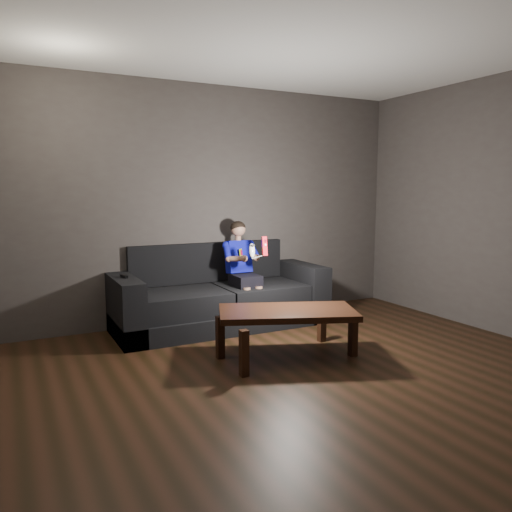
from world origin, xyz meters
TOP-DOWN VIEW (x-y plane):
  - floor at (0.00, 0.00)m, footprint 5.00×5.00m
  - back_wall at (0.00, 2.50)m, footprint 5.00×0.04m
  - ceiling at (0.00, 0.00)m, footprint 5.00×5.00m
  - sofa at (-0.01, 2.18)m, footprint 2.35×1.01m
  - child at (0.26, 2.11)m, footprint 0.41×0.50m
  - wii_remote_red at (0.34, 1.72)m, footprint 0.06×0.08m
  - nunchuk_white at (0.19, 1.72)m, footprint 0.09×0.11m
  - wii_remote_black at (-1.06, 2.10)m, footprint 0.05×0.14m
  - coffee_table at (0.12, 0.88)m, footprint 1.36×1.02m

SIDE VIEW (x-z plane):
  - floor at x=0.00m, z-range 0.00..0.00m
  - sofa at x=-0.01m, z-range -0.16..0.75m
  - coffee_table at x=0.12m, z-range 0.16..0.61m
  - wii_remote_black at x=-1.06m, z-range 0.64..0.67m
  - child at x=0.26m, z-range 0.22..1.22m
  - nunchuk_white at x=0.19m, z-range 0.80..0.97m
  - wii_remote_red at x=0.34m, z-range 0.82..1.03m
  - back_wall at x=0.00m, z-range 0.00..2.70m
  - ceiling at x=0.00m, z-range 2.69..2.71m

